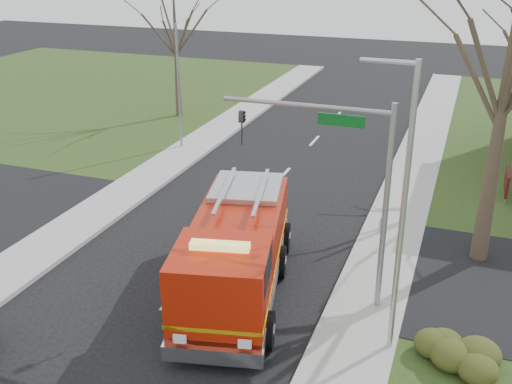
% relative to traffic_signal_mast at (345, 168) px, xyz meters
% --- Properties ---
extents(ground, '(120.00, 120.00, 0.00)m').
position_rel_traffic_signal_mast_xyz_m(ground, '(-5.21, -1.50, -4.71)').
color(ground, black).
rests_on(ground, ground).
extents(sidewalk_right, '(2.40, 80.00, 0.15)m').
position_rel_traffic_signal_mast_xyz_m(sidewalk_right, '(0.99, -1.50, -4.63)').
color(sidewalk_right, '#969690').
rests_on(sidewalk_right, ground).
extents(sidewalk_left, '(2.40, 80.00, 0.15)m').
position_rel_traffic_signal_mast_xyz_m(sidewalk_left, '(-11.41, -1.50, -4.63)').
color(sidewalk_left, '#969690').
rests_on(sidewalk_left, ground).
extents(health_center_sign, '(0.12, 2.00, 1.40)m').
position_rel_traffic_signal_mast_xyz_m(health_center_sign, '(5.29, 11.00, -3.83)').
color(health_center_sign, '#420F10').
rests_on(health_center_sign, ground).
extents(hedge_corner, '(2.80, 2.00, 0.90)m').
position_rel_traffic_signal_mast_xyz_m(hedge_corner, '(3.79, -2.50, -4.13)').
color(hedge_corner, '#363F17').
rests_on(hedge_corner, lawn_right).
extents(bare_tree_near, '(6.00, 6.00, 12.00)m').
position_rel_traffic_signal_mast_xyz_m(bare_tree_near, '(4.29, 4.50, 2.71)').
color(bare_tree_near, '#382B21').
rests_on(bare_tree_near, ground).
extents(bare_tree_left, '(4.50, 4.50, 9.00)m').
position_rel_traffic_signal_mast_xyz_m(bare_tree_left, '(-15.21, 18.50, 0.86)').
color(bare_tree_left, '#382B21').
rests_on(bare_tree_left, ground).
extents(traffic_signal_mast, '(5.29, 0.18, 6.80)m').
position_rel_traffic_signal_mast_xyz_m(traffic_signal_mast, '(0.00, 0.00, 0.00)').
color(traffic_signal_mast, gray).
rests_on(traffic_signal_mast, ground).
extents(streetlight_pole, '(1.48, 0.16, 8.40)m').
position_rel_traffic_signal_mast_xyz_m(streetlight_pole, '(1.93, -2.00, -0.16)').
color(streetlight_pole, '#B7BABF').
rests_on(streetlight_pole, ground).
extents(utility_pole_far, '(0.14, 0.14, 7.00)m').
position_rel_traffic_signal_mast_xyz_m(utility_pole_far, '(-12.01, 12.50, -1.21)').
color(utility_pole_far, gray).
rests_on(utility_pole_far, ground).
extents(fire_engine, '(4.59, 8.56, 3.28)m').
position_rel_traffic_signal_mast_xyz_m(fire_engine, '(-3.29, -0.79, -3.22)').
color(fire_engine, '#AD1A07').
rests_on(fire_engine, ground).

